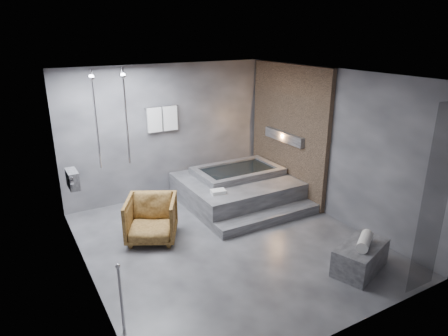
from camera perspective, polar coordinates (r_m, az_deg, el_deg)
room at (r=6.65m, az=2.51°, el=4.29°), size 5.00×5.04×2.82m
tub_deck at (r=8.42m, az=1.77°, el=-3.05°), size 2.20×2.00×0.50m
tub_step at (r=7.60m, az=6.43°, el=-7.09°), size 2.20×0.36×0.18m
concrete_bench at (r=6.46m, az=18.88°, el=-11.99°), size 1.05×0.79×0.42m
driftwood_chair at (r=6.96m, az=-10.33°, el=-7.17°), size 1.12×1.13×0.77m
rolled_towel at (r=6.29m, az=19.45°, el=-9.83°), size 0.49×0.40×0.17m
deck_towel at (r=7.55m, az=-0.83°, el=-3.40°), size 0.30×0.24×0.07m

